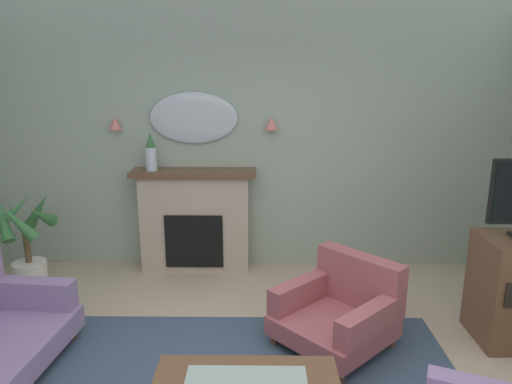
{
  "coord_description": "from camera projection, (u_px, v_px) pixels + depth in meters",
  "views": [
    {
      "loc": [
        0.12,
        -2.5,
        2.18
      ],
      "look_at": [
        0.08,
        1.5,
        1.17
      ],
      "focal_mm": 33.01,
      "sensor_mm": 36.0,
      "label": 1
    }
  ],
  "objects": [
    {
      "name": "armchair_beside_couch",
      "position": [
        341.0,
        308.0,
        3.87
      ],
      "size": [
        1.15,
        1.14,
        0.71
      ],
      "color": "#934C51",
      "rests_on": "ground"
    },
    {
      "name": "potted_plant_tall_palm",
      "position": [
        26.0,
        244.0,
        4.8
      ],
      "size": [
        0.61,
        0.64,
        1.02
      ],
      "color": "silver",
      "rests_on": "ground"
    },
    {
      "name": "wall_back",
      "position": [
        250.0,
        138.0,
        5.27
      ],
      "size": [
        6.75,
        0.1,
        2.96
      ],
      "primitive_type": "cube",
      "color": "#93A393",
      "rests_on": "ground"
    },
    {
      "name": "wall_mirror",
      "position": [
        194.0,
        118.0,
        5.14
      ],
      "size": [
        0.96,
        0.06,
        0.56
      ],
      "primitive_type": "ellipsoid",
      "color": "#B2BCC6"
    },
    {
      "name": "mantel_vase_centre",
      "position": [
        151.0,
        153.0,
        5.07
      ],
      "size": [
        0.12,
        0.12,
        0.41
      ],
      "color": "silver",
      "rests_on": "fireplace"
    },
    {
      "name": "wall_sconce_left",
      "position": [
        115.0,
        123.0,
        5.11
      ],
      "size": [
        0.14,
        0.14,
        0.14
      ],
      "primitive_type": "cone",
      "color": "#D17066"
    },
    {
      "name": "fireplace",
      "position": [
        195.0,
        221.0,
        5.28
      ],
      "size": [
        1.36,
        0.36,
        1.16
      ],
      "color": "tan",
      "rests_on": "ground"
    },
    {
      "name": "wall_sconce_right",
      "position": [
        271.0,
        123.0,
        5.09
      ],
      "size": [
        0.14,
        0.14,
        0.14
      ],
      "primitive_type": "cone",
      "color": "#D17066"
    }
  ]
}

